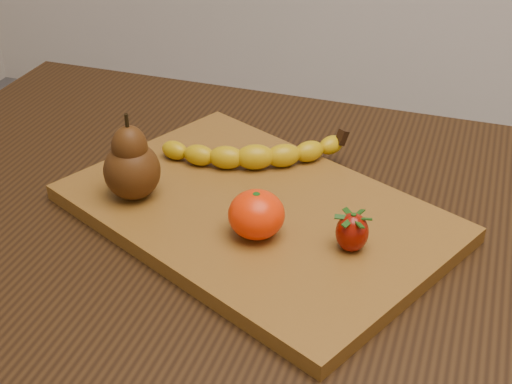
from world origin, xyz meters
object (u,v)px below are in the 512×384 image
(table, at_px, (235,269))
(pear, at_px, (131,157))
(cutting_board, at_px, (256,213))
(mandarin, at_px, (256,214))

(table, bearing_deg, pear, -160.35)
(cutting_board, distance_m, pear, 0.17)
(mandarin, bearing_deg, table, 126.88)
(pear, distance_m, mandarin, 0.18)
(cutting_board, distance_m, mandarin, 0.07)
(pear, bearing_deg, mandarin, -10.40)
(table, relative_size, pear, 9.21)
(cutting_board, relative_size, mandarin, 6.99)
(mandarin, bearing_deg, pear, 169.60)
(table, distance_m, pear, 0.21)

